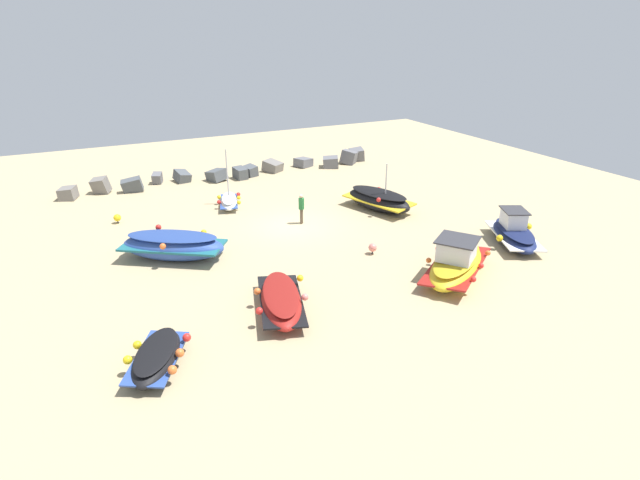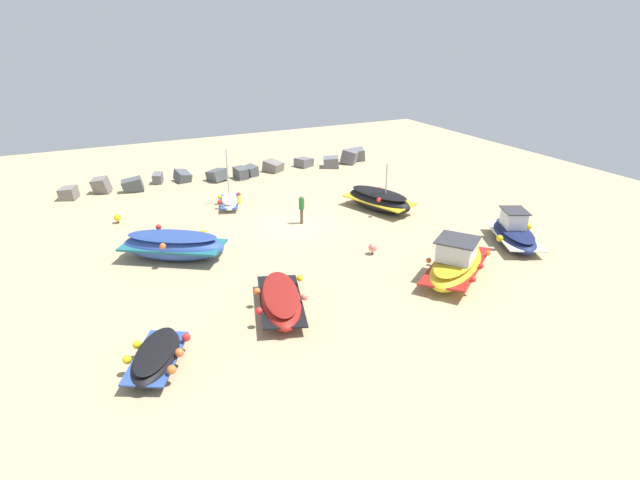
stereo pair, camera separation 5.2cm
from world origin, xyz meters
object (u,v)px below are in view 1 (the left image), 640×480
at_px(fishing_boat_0, 173,245).
at_px(fishing_boat_5, 229,201).
at_px(fishing_boat_4, 456,263).
at_px(mooring_buoy_0, 373,248).
at_px(fishing_boat_2, 378,200).
at_px(fishing_boat_3, 514,233).
at_px(mooring_buoy_1, 117,218).
at_px(fishing_boat_6, 281,300).
at_px(person_walking, 301,207).
at_px(fishing_boat_1, 157,357).

bearing_deg(fishing_boat_0, fishing_boat_5, 87.01).
height_order(fishing_boat_4, mooring_buoy_0, fishing_boat_4).
distance_m(fishing_boat_0, fishing_boat_2, 12.93).
distance_m(fishing_boat_2, mooring_buoy_0, 6.74).
bearing_deg(fishing_boat_3, fishing_boat_0, 95.69).
bearing_deg(fishing_boat_3, mooring_buoy_1, 81.73).
bearing_deg(mooring_buoy_0, mooring_buoy_1, 136.76).
xyz_separation_m(fishing_boat_0, fishing_boat_6, (2.80, -6.93, -0.25)).
bearing_deg(person_walking, fishing_boat_3, 176.89).
distance_m(fishing_boat_1, fishing_boat_2, 18.29).
xyz_separation_m(fishing_boat_2, fishing_boat_5, (-8.05, 4.73, -0.30)).
xyz_separation_m(fishing_boat_3, fishing_boat_4, (-5.24, -1.68, 0.10)).
height_order(fishing_boat_1, person_walking, person_walking).
distance_m(fishing_boat_1, fishing_boat_5, 16.55).
bearing_deg(fishing_boat_2, person_walking, 72.81).
height_order(fishing_boat_6, mooring_buoy_1, fishing_boat_6).
relative_size(fishing_boat_0, mooring_buoy_0, 9.45).
relative_size(fishing_boat_6, mooring_buoy_1, 8.77).
bearing_deg(mooring_buoy_1, fishing_boat_5, 0.25).
height_order(fishing_boat_5, mooring_buoy_0, fishing_boat_5).
distance_m(fishing_boat_6, mooring_buoy_1, 14.09).
height_order(fishing_boat_1, fishing_boat_4, fishing_boat_4).
bearing_deg(fishing_boat_5, fishing_boat_2, 76.80).
relative_size(fishing_boat_6, mooring_buoy_0, 8.35).
distance_m(person_walking, mooring_buoy_1, 10.64).
bearing_deg(mooring_buoy_1, fishing_boat_6, -70.53).
xyz_separation_m(fishing_boat_5, fishing_boat_6, (-1.98, -13.31, 0.11)).
bearing_deg(fishing_boat_6, fishing_boat_3, 111.35).
relative_size(fishing_boat_1, mooring_buoy_1, 6.50).
bearing_deg(fishing_boat_4, fishing_boat_1, -31.68).
distance_m(fishing_boat_4, person_walking, 9.91).
bearing_deg(fishing_boat_6, fishing_boat_5, -171.05).
bearing_deg(person_walking, fishing_boat_0, 49.86).
height_order(fishing_boat_0, fishing_boat_4, fishing_boat_4).
bearing_deg(mooring_buoy_0, fishing_boat_6, -153.83).
xyz_separation_m(fishing_boat_2, fishing_boat_3, (3.48, -7.64, -0.07)).
bearing_deg(fishing_boat_4, mooring_buoy_1, -82.66).
bearing_deg(person_walking, fishing_boat_1, 83.51).
distance_m(fishing_boat_1, fishing_boat_6, 5.41).
relative_size(fishing_boat_5, person_walking, 2.02).
distance_m(fishing_boat_0, mooring_buoy_0, 9.80).
xyz_separation_m(fishing_boat_5, mooring_buoy_1, (-6.67, -0.03, -0.01)).
bearing_deg(mooring_buoy_1, fishing_boat_4, -47.25).
relative_size(fishing_boat_0, fishing_boat_4, 0.99).
distance_m(fishing_boat_5, mooring_buoy_1, 6.67).
height_order(fishing_boat_1, fishing_boat_2, fishing_boat_2).
xyz_separation_m(fishing_boat_0, fishing_boat_4, (11.07, -7.67, -0.03)).
bearing_deg(fishing_boat_0, fishing_boat_6, -34.19).
xyz_separation_m(fishing_boat_5, person_walking, (2.83, -4.78, 0.67)).
relative_size(fishing_boat_1, fishing_boat_2, 0.70).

